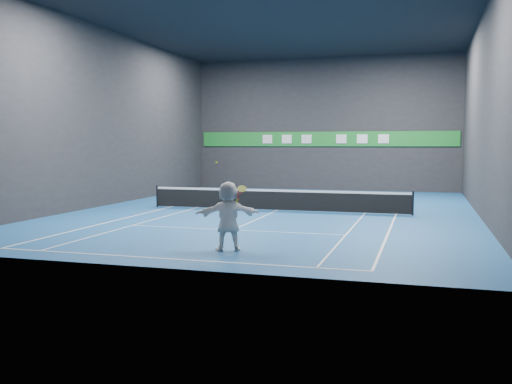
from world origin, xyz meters
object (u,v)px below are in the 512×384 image
(tennis_net, at_px, (277,199))
(tennis_racket, at_px, (238,194))
(tennis_ball, at_px, (217,162))
(player, at_px, (228,216))

(tennis_net, bearing_deg, tennis_racket, -81.80)
(tennis_ball, relative_size, tennis_net, 0.01)
(player, xyz_separation_m, tennis_net, (-1.17, 10.25, -0.48))
(player, xyz_separation_m, tennis_racket, (0.30, 0.05, 0.64))
(player, distance_m, tennis_racket, 0.71)
(tennis_net, height_order, tennis_racket, tennis_racket)
(player, relative_size, tennis_ball, 29.48)
(player, bearing_deg, tennis_ball, -23.81)
(tennis_ball, bearing_deg, tennis_net, 94.56)
(tennis_ball, bearing_deg, player, 0.79)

